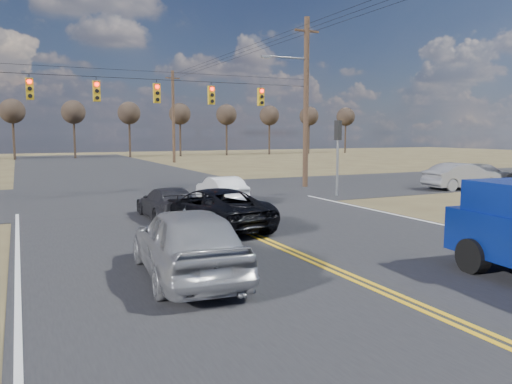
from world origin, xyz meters
name	(u,v)px	position (x,y,z in m)	size (l,w,h in m)	color
ground	(383,292)	(0.00, 0.00, 0.00)	(160.00, 160.00, 0.00)	brown
road_main	(212,218)	(0.00, 10.00, 0.00)	(14.00, 120.00, 0.02)	#28282B
road_cross	(159,195)	(0.00, 18.00, 0.00)	(120.00, 12.00, 0.02)	#28282B
signal_gantry	(167,98)	(0.50, 17.79, 5.06)	(19.60, 4.83, 10.00)	#473323
utility_poles	(162,93)	(0.00, 17.00, 5.23)	(19.60, 58.32, 10.00)	#473323
treeline	(123,97)	(0.00, 26.96, 5.70)	(87.00, 117.80, 7.40)	#33261C
silver_suv	(187,242)	(-3.31, 2.73, 0.83)	(1.96, 4.87, 1.66)	#919398
black_suv	(212,209)	(-0.80, 7.86, 0.71)	(2.35, 5.10, 1.42)	black
white_car_queue	(221,190)	(1.79, 13.57, 0.63)	(1.34, 3.85, 1.27)	silver
dgrey_car_queue	(168,203)	(-1.59, 10.54, 0.61)	(1.71, 4.20, 1.22)	#2E2E33
cross_car_east_near	(462,176)	(16.56, 13.00, 0.76)	(4.64, 1.62, 1.53)	gray
cross_car_east_far	(482,174)	(20.26, 14.68, 0.66)	(4.54, 1.85, 1.32)	#333338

